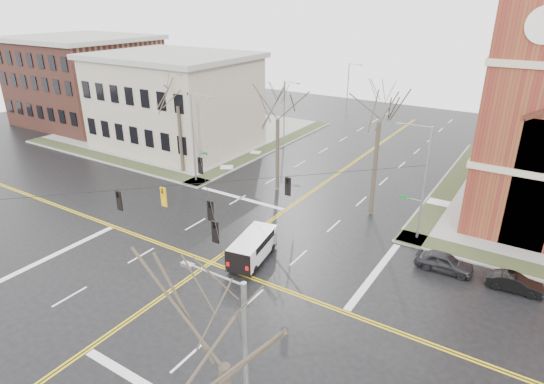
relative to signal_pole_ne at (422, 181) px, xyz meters
The scene contains 19 objects.
ground 16.88m from the signal_pole_ne, 134.55° to the right, with size 120.00×120.00×0.00m, color black.
sidewalks 16.86m from the signal_pole_ne, 134.55° to the right, with size 80.00×80.00×0.17m.
road_markings 16.88m from the signal_pole_ne, 134.55° to the right, with size 100.00×100.00×0.01m.
civic_building_a 34.39m from the signal_pole_ne, 165.69° to the left, with size 18.00×14.00×11.00m, color gray.
civic_building_b 54.36m from the signal_pole_ne, 168.86° to the left, with size 18.00×16.00×12.00m, color brown.
signal_pole_ne is the anchor object (origin of this frame).
signal_pole_nw 22.64m from the signal_pole_ne, behind, with size 2.75×0.22×9.00m.
signal_pole_se 23.00m from the signal_pole_ne, 90.00° to the right, with size 2.75×0.22×9.00m.
span_wires 16.19m from the signal_pole_ne, 134.55° to the right, with size 23.02×23.02×0.03m.
traffic_signals 16.63m from the signal_pole_ne, 132.94° to the right, with size 8.21×8.26×1.30m.
streetlight_north_a 27.48m from the signal_pole_ne, 143.10° to the left, with size 2.30×0.20×8.00m.
streetlight_north_b 42.61m from the signal_pole_ne, 121.05° to the left, with size 2.30×0.20×8.00m.
cargo_van 13.55m from the signal_pole_ne, 133.93° to the right, with size 2.77×5.21×1.88m.
parked_car_a 6.31m from the signal_pole_ne, 48.91° to the right, with size 1.56×3.88×1.32m, color black.
parked_car_b 9.33m from the signal_pole_ne, 25.02° to the right, with size 1.20×3.44×1.13m, color black.
tree_nw_far 26.02m from the signal_pole_ne, behind, with size 4.00×4.00×10.68m.
tree_nw_near 15.03m from the signal_pole_ne, 169.30° to the left, with size 4.00×4.00×10.39m.
tree_ne 6.48m from the signal_pole_ne, 152.09° to the left, with size 4.00×4.00×12.16m.
tree_se 25.19m from the signal_pole_ne, 88.02° to the right, with size 4.00×4.00×11.24m.
Camera 1 is at (18.85, -21.32, 17.53)m, focal length 30.00 mm.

